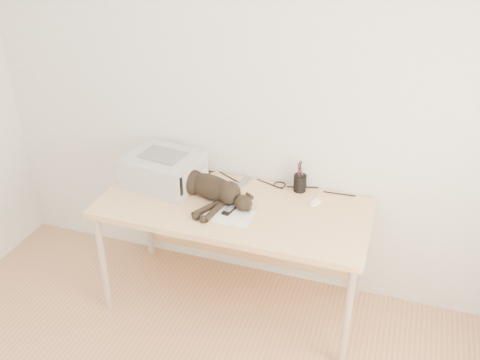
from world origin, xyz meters
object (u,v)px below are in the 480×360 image
(mug, at_px, (199,174))
(pen_cup, at_px, (300,183))
(printer, at_px, (164,169))
(desk, at_px, (238,217))
(mouse, at_px, (315,201))
(cat, at_px, (209,188))

(mug, bearing_deg, pen_cup, 7.17)
(printer, distance_m, mug, 0.22)
(desk, height_order, mouse, mouse)
(mug, bearing_deg, desk, -22.19)
(desk, relative_size, pen_cup, 7.98)
(cat, bearing_deg, mouse, 28.92)
(desk, bearing_deg, printer, 176.60)
(mug, relative_size, mouse, 1.12)
(cat, bearing_deg, desk, 32.60)
(printer, bearing_deg, desk, -3.40)
(desk, bearing_deg, cat, -163.82)
(mug, xyz_separation_m, mouse, (0.76, -0.04, -0.04))
(pen_cup, height_order, mouse, pen_cup)
(desk, relative_size, mouse, 16.31)
(desk, distance_m, mug, 0.38)
(printer, relative_size, mug, 4.32)
(desk, height_order, cat, cat)
(printer, xyz_separation_m, pen_cup, (0.83, 0.17, -0.04))
(mug, distance_m, mouse, 0.76)
(desk, height_order, pen_cup, pen_cup)
(mug, bearing_deg, cat, -51.80)
(desk, distance_m, mouse, 0.48)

